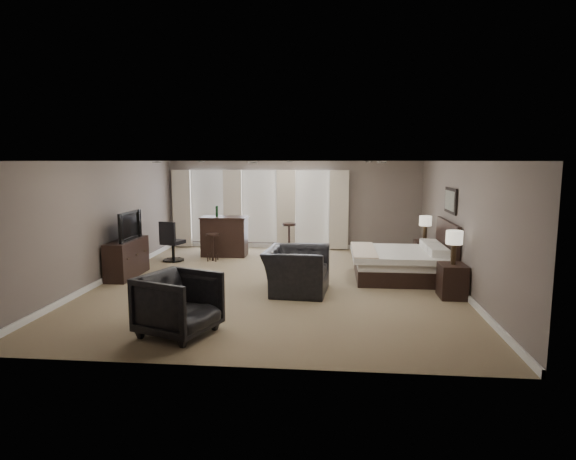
# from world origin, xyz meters

# --- Properties ---
(room) EXTENTS (7.60, 8.60, 2.64)m
(room) POSITION_xyz_m (0.00, 0.00, 1.30)
(room) COLOR #7F6D51
(room) RESTS_ON ground
(window_bay) EXTENTS (5.25, 0.20, 2.30)m
(window_bay) POSITION_xyz_m (-1.00, 4.11, 1.20)
(window_bay) COLOR silver
(window_bay) RESTS_ON room
(bed) EXTENTS (2.04, 1.95, 1.30)m
(bed) POSITION_xyz_m (2.58, 0.70, 0.65)
(bed) COLOR silver
(bed) RESTS_ON ground
(nightstand_near) EXTENTS (0.49, 0.59, 0.65)m
(nightstand_near) POSITION_xyz_m (3.47, -0.75, 0.32)
(nightstand_near) COLOR black
(nightstand_near) RESTS_ON ground
(nightstand_far) EXTENTS (0.47, 0.57, 0.62)m
(nightstand_far) POSITION_xyz_m (3.47, 2.15, 0.31)
(nightstand_far) COLOR black
(nightstand_far) RESTS_ON ground
(lamp_near) EXTENTS (0.31, 0.31, 0.65)m
(lamp_near) POSITION_xyz_m (3.47, -0.75, 0.97)
(lamp_near) COLOR beige
(lamp_near) RESTS_ON nightstand_near
(lamp_far) EXTENTS (0.30, 0.30, 0.62)m
(lamp_far) POSITION_xyz_m (3.47, 2.15, 0.93)
(lamp_far) COLOR beige
(lamp_far) RESTS_ON nightstand_far
(wall_art) EXTENTS (0.04, 0.96, 0.56)m
(wall_art) POSITION_xyz_m (3.70, 0.70, 1.75)
(wall_art) COLOR slate
(wall_art) RESTS_ON room
(dresser) EXTENTS (0.47, 1.45, 0.84)m
(dresser) POSITION_xyz_m (-3.45, 0.29, 0.42)
(dresser) COLOR black
(dresser) RESTS_ON ground
(tv) EXTENTS (0.65, 1.13, 0.15)m
(tv) POSITION_xyz_m (-3.45, 0.29, 0.91)
(tv) COLOR black
(tv) RESTS_ON dresser
(armchair_near) EXTENTS (1.00, 1.43, 1.19)m
(armchair_near) POSITION_xyz_m (0.47, -0.64, 0.59)
(armchair_near) COLOR black
(armchair_near) RESTS_ON ground
(armchair_far) EXTENTS (1.24, 1.28, 1.04)m
(armchair_far) POSITION_xyz_m (-1.11, -3.18, 0.52)
(armchair_far) COLOR black
(armchair_far) RESTS_ON ground
(bar_counter) EXTENTS (1.26, 0.65, 1.10)m
(bar_counter) POSITION_xyz_m (-1.79, 2.85, 0.55)
(bar_counter) COLOR black
(bar_counter) RESTS_ON ground
(bar_stool_left) EXTENTS (0.42, 0.42, 0.72)m
(bar_stool_left) POSITION_xyz_m (-1.95, 2.17, 0.36)
(bar_stool_left) COLOR black
(bar_stool_left) RESTS_ON ground
(bar_stool_right) EXTENTS (0.42, 0.42, 0.83)m
(bar_stool_right) POSITION_xyz_m (-0.07, 3.65, 0.41)
(bar_stool_right) COLOR black
(bar_stool_right) RESTS_ON ground
(desk_chair) EXTENTS (0.68, 0.68, 1.07)m
(desk_chair) POSITION_xyz_m (-2.97, 2.04, 0.53)
(desk_chair) COLOR black
(desk_chair) RESTS_ON ground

